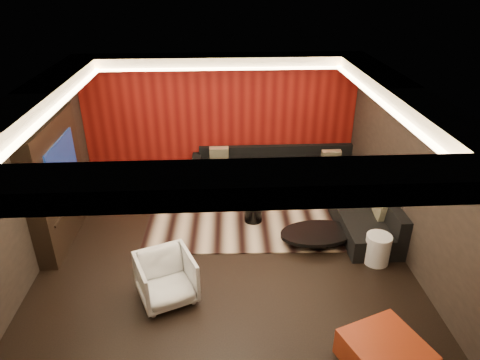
{
  "coord_description": "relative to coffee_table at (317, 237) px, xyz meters",
  "views": [
    {
      "loc": [
        -0.07,
        -6.06,
        4.43
      ],
      "look_at": [
        0.3,
        0.6,
        1.05
      ],
      "focal_mm": 32.0,
      "sensor_mm": 36.0,
      "label": 1
    }
  ],
  "objects": [
    {
      "name": "floor",
      "position": [
        -1.63,
        -0.11,
        -0.14
      ],
      "size": [
        6.0,
        6.0,
        0.02
      ],
      "primitive_type": "cube",
      "color": "black",
      "rests_on": "ground"
    },
    {
      "name": "ceiling",
      "position": [
        -1.63,
        -0.11,
        2.68
      ],
      "size": [
        6.0,
        6.0,
        0.02
      ],
      "primitive_type": "cube",
      "color": "silver",
      "rests_on": "ground"
    },
    {
      "name": "wall_back",
      "position": [
        -1.63,
        2.9,
        1.27
      ],
      "size": [
        6.0,
        0.02,
        2.8
      ],
      "primitive_type": "cube",
      "color": "black",
      "rests_on": "ground"
    },
    {
      "name": "wall_left",
      "position": [
        -4.64,
        -0.11,
        1.27
      ],
      "size": [
        0.02,
        6.0,
        2.8
      ],
      "primitive_type": "cube",
      "color": "black",
      "rests_on": "ground"
    },
    {
      "name": "wall_right",
      "position": [
        1.38,
        -0.11,
        1.27
      ],
      "size": [
        0.02,
        6.0,
        2.8
      ],
      "primitive_type": "cube",
      "color": "black",
      "rests_on": "ground"
    },
    {
      "name": "red_feature_wall",
      "position": [
        -1.63,
        2.86,
        1.27
      ],
      "size": [
        5.98,
        0.05,
        2.78
      ],
      "primitive_type": "cube",
      "color": "#6B0C0A",
      "rests_on": "ground"
    },
    {
      "name": "soffit_back",
      "position": [
        -1.63,
        2.59,
        2.56
      ],
      "size": [
        6.0,
        0.6,
        0.22
      ],
      "primitive_type": "cube",
      "color": "silver",
      "rests_on": "ground"
    },
    {
      "name": "soffit_front",
      "position": [
        -1.63,
        -2.81,
        2.56
      ],
      "size": [
        6.0,
        0.6,
        0.22
      ],
      "primitive_type": "cube",
      "color": "silver",
      "rests_on": "ground"
    },
    {
      "name": "soffit_left",
      "position": [
        -4.33,
        -0.11,
        2.56
      ],
      "size": [
        0.6,
        4.8,
        0.22
      ],
      "primitive_type": "cube",
      "color": "silver",
      "rests_on": "ground"
    },
    {
      "name": "soffit_right",
      "position": [
        1.07,
        -0.11,
        2.56
      ],
      "size": [
        0.6,
        4.8,
        0.22
      ],
      "primitive_type": "cube",
      "color": "silver",
      "rests_on": "ground"
    },
    {
      "name": "cove_back",
      "position": [
        -1.63,
        2.25,
        2.47
      ],
      "size": [
        4.8,
        0.08,
        0.04
      ],
      "primitive_type": "cube",
      "color": "#FFD899",
      "rests_on": "ground"
    },
    {
      "name": "cove_front",
      "position": [
        -1.63,
        -2.47,
        2.47
      ],
      "size": [
        4.8,
        0.08,
        0.04
      ],
      "primitive_type": "cube",
      "color": "#FFD899",
      "rests_on": "ground"
    },
    {
      "name": "cove_left",
      "position": [
        -3.99,
        -0.11,
        2.47
      ],
      "size": [
        0.08,
        4.8,
        0.04
      ],
      "primitive_type": "cube",
      "color": "#FFD899",
      "rests_on": "ground"
    },
    {
      "name": "cove_right",
      "position": [
        0.73,
        -0.11,
        2.47
      ],
      "size": [
        0.08,
        4.8,
        0.04
      ],
      "primitive_type": "cube",
      "color": "#FFD899",
      "rests_on": "ground"
    },
    {
      "name": "tv_surround",
      "position": [
        -4.48,
        0.49,
        0.97
      ],
      "size": [
        0.3,
        2.0,
        2.2
      ],
      "primitive_type": "cube",
      "color": "black",
      "rests_on": "ground"
    },
    {
      "name": "tv_screen",
      "position": [
        -4.32,
        0.49,
        1.32
      ],
      "size": [
        0.04,
        1.3,
        0.8
      ],
      "primitive_type": "cube",
      "color": "black",
      "rests_on": "ground"
    },
    {
      "name": "tv_shelf",
      "position": [
        -4.32,
        0.49,
        0.57
      ],
      "size": [
        0.04,
        1.6,
        0.04
      ],
      "primitive_type": "cube",
      "color": "black",
      "rests_on": "ground"
    },
    {
      "name": "rug",
      "position": [
        -1.06,
        1.25,
        -0.12
      ],
      "size": [
        4.09,
        3.12,
        0.02
      ],
      "primitive_type": "cube",
      "rotation": [
        0.0,
        0.0,
        -0.03
      ],
      "color": "#C1A98D",
      "rests_on": "floor"
    },
    {
      "name": "coffee_table",
      "position": [
        0.0,
        0.0,
        0.0
      ],
      "size": [
        1.43,
        1.43,
        0.22
      ],
      "primitive_type": "cylinder",
      "rotation": [
        0.0,
        0.0,
        0.09
      ],
      "color": "black",
      "rests_on": "rug"
    },
    {
      "name": "drum_stool",
      "position": [
        -1.06,
        0.78,
        0.09
      ],
      "size": [
        0.4,
        0.4,
        0.4
      ],
      "primitive_type": "cylinder",
      "rotation": [
        0.0,
        0.0,
        -0.19
      ],
      "color": "black",
      "rests_on": "rug"
    },
    {
      "name": "striped_pouf",
      "position": [
        -2.81,
        2.29,
        0.06
      ],
      "size": [
        0.63,
        0.63,
        0.34
      ],
      "primitive_type": "ellipsoid",
      "rotation": [
        0.0,
        0.0,
        -0.01
      ],
      "color": "beige",
      "rests_on": "rug"
    },
    {
      "name": "white_side_table",
      "position": [
        0.87,
        -0.58,
        0.13
      ],
      "size": [
        0.43,
        0.43,
        0.51
      ],
      "primitive_type": "cylinder",
      "rotation": [
        0.0,
        0.0,
        -0.05
      ],
      "color": "silver",
      "rests_on": "floor"
    },
    {
      "name": "orange_ottoman",
      "position": [
        0.26,
        -2.61,
        0.06
      ],
      "size": [
        1.12,
        1.12,
        0.39
      ],
      "primitive_type": "cube",
      "rotation": [
        0.0,
        0.0,
        0.36
      ],
      "color": "#A93515",
      "rests_on": "floor"
    },
    {
      "name": "armchair",
      "position": [
        -2.5,
        -1.25,
        0.23
      ],
      "size": [
        1.02,
        1.03,
        0.72
      ],
      "primitive_type": "imported",
      "rotation": [
        0.0,
        0.0,
        0.39
      ],
      "color": "silver",
      "rests_on": "floor"
    },
    {
      "name": "sectional_sofa",
      "position": [
        0.1,
        1.75,
        0.13
      ],
      "size": [
        3.65,
        3.5,
        0.75
      ],
      "color": "black",
      "rests_on": "floor"
    },
    {
      "name": "throw_pillows",
      "position": [
        0.06,
        1.67,
        0.49
      ],
      "size": [
        3.08,
        2.73,
        0.5
      ],
      "color": "beige",
      "rests_on": "sectional_sofa"
    }
  ]
}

